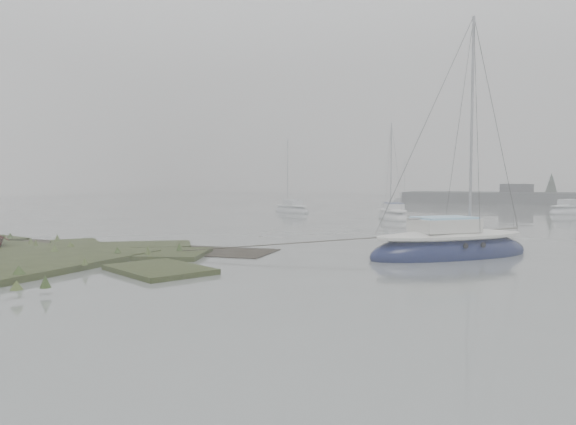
# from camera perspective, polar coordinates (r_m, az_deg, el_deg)

# --- Properties ---
(ground) EXTENTS (160.00, 160.00, 0.00)m
(ground) POSITION_cam_1_polar(r_m,az_deg,el_deg) (47.35, 9.07, -0.37)
(ground) COLOR slate
(ground) RESTS_ON ground
(sailboat_main) EXTENTS (6.82, 6.86, 10.28)m
(sailboat_main) POSITION_cam_1_polar(r_m,az_deg,el_deg) (23.26, 16.14, -3.56)
(sailboat_main) COLOR #0E1437
(sailboat_main) RESTS_ON ground
(sailboat_white) EXTENTS (4.24, 5.97, 8.09)m
(sailboat_white) POSITION_cam_1_polar(r_m,az_deg,el_deg) (44.39, 10.60, -0.31)
(sailboat_white) COLOR silver
(sailboat_white) RESTS_ON ground
(sailboat_far_a) EXTENTS (5.30, 4.60, 7.51)m
(sailboat_far_a) POSITION_cam_1_polar(r_m,az_deg,el_deg) (52.20, 0.35, 0.28)
(sailboat_far_a) COLOR #A3A8AC
(sailboat_far_a) RESTS_ON ground
(sailboat_far_b) EXTENTS (5.01, 5.97, 8.37)m
(sailboat_far_b) POSITION_cam_1_polar(r_m,az_deg,el_deg) (56.45, 26.88, 0.17)
(sailboat_far_b) COLOR silver
(sailboat_far_b) RESTS_ON ground
(sailboat_far_c) EXTENTS (4.67, 2.78, 6.27)m
(sailboat_far_c) POSITION_cam_1_polar(r_m,az_deg,el_deg) (76.90, 12.10, 1.18)
(sailboat_far_c) COLOR #B1B5BA
(sailboat_far_c) RESTS_ON ground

